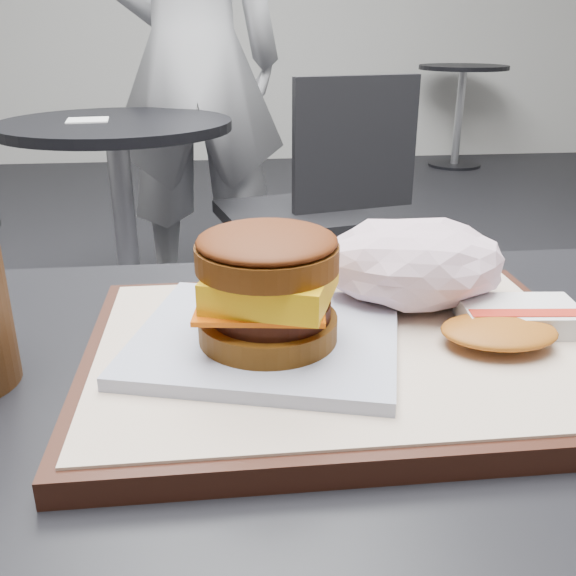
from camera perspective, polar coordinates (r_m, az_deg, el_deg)
The scene contains 9 objects.
serving_tray at distance 0.49m, azimuth 4.74°, elevation -5.85°, with size 0.38×0.28×0.02m.
breakfast_sandwich at distance 0.46m, azimuth -1.79°, elevation -0.97°, with size 0.23×0.21×0.09m.
hash_brown at distance 0.52m, azimuth 19.18°, elevation -2.92°, with size 0.12×0.09×0.02m.
crumpled_wrapper at distance 0.55m, azimuth 11.07°, elevation 2.21°, with size 0.16×0.12×0.07m, color white, non-canonical shape.
neighbor_table at distance 2.09m, azimuth -14.60°, elevation 8.77°, with size 0.70×0.70×0.75m.
napkin at distance 2.07m, azimuth -17.38°, elevation 14.06°, with size 0.12×0.12×0.00m, color white.
neighbor_chair at distance 2.02m, azimuth 2.40°, elevation 7.80°, with size 0.64×0.50×0.88m.
patron at distance 2.47m, azimuth -8.50°, elevation 19.54°, with size 0.66×0.43×1.81m, color silver.
bg_table_far at distance 5.22m, azimuth 15.14°, elevation 16.52°, with size 0.66×0.66×0.75m.
Camera 1 is at (-0.05, -0.37, 1.01)m, focal length 40.00 mm.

